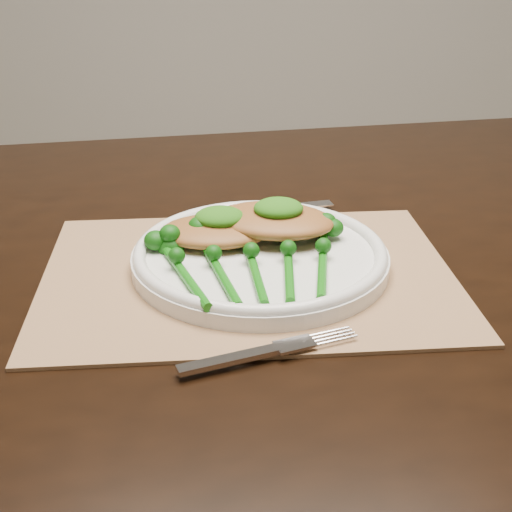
{
  "coord_description": "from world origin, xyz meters",
  "views": [
    {
      "loc": [
        0.06,
        -0.87,
        1.1
      ],
      "look_at": [
        0.08,
        -0.22,
        0.78
      ],
      "focal_mm": 50.0,
      "sensor_mm": 36.0,
      "label": 1
    }
  ],
  "objects_px": {
    "dining_table": "(292,478)",
    "broccolini_bundle": "(254,269)",
    "dinner_plate": "(260,255)",
    "chicken_fillet_left": "(215,231)",
    "placemat": "(248,274)"
  },
  "relations": [
    {
      "from": "dining_table",
      "to": "broccolini_bundle",
      "type": "distance_m",
      "value": 0.42
    },
    {
      "from": "dinner_plate",
      "to": "chicken_fillet_left",
      "type": "bearing_deg",
      "value": 149.33
    },
    {
      "from": "placemat",
      "to": "dinner_plate",
      "type": "relative_size",
      "value": 1.57
    },
    {
      "from": "dinner_plate",
      "to": "placemat",
      "type": "bearing_deg",
      "value": -128.42
    },
    {
      "from": "dinner_plate",
      "to": "chicken_fillet_left",
      "type": "xyz_separation_m",
      "value": [
        -0.05,
        0.03,
        0.02
      ]
    },
    {
      "from": "dining_table",
      "to": "dinner_plate",
      "type": "height_order",
      "value": "dinner_plate"
    },
    {
      "from": "dining_table",
      "to": "dinner_plate",
      "type": "xyz_separation_m",
      "value": [
        -0.05,
        -0.08,
        0.39
      ]
    },
    {
      "from": "dining_table",
      "to": "dinner_plate",
      "type": "distance_m",
      "value": 0.4
    },
    {
      "from": "placemat",
      "to": "broccolini_bundle",
      "type": "bearing_deg",
      "value": -83.71
    },
    {
      "from": "broccolini_bundle",
      "to": "dining_table",
      "type": "bearing_deg",
      "value": 59.22
    },
    {
      "from": "dining_table",
      "to": "placemat",
      "type": "height_order",
      "value": "placemat"
    },
    {
      "from": "dinner_plate",
      "to": "chicken_fillet_left",
      "type": "relative_size",
      "value": 2.28
    },
    {
      "from": "placemat",
      "to": "broccolini_bundle",
      "type": "xyz_separation_m",
      "value": [
        0.01,
        -0.03,
        0.02
      ]
    },
    {
      "from": "dining_table",
      "to": "broccolini_bundle",
      "type": "xyz_separation_m",
      "value": [
        -0.06,
        -0.13,
        0.4
      ]
    },
    {
      "from": "dining_table",
      "to": "placemat",
      "type": "distance_m",
      "value": 0.39
    }
  ]
}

